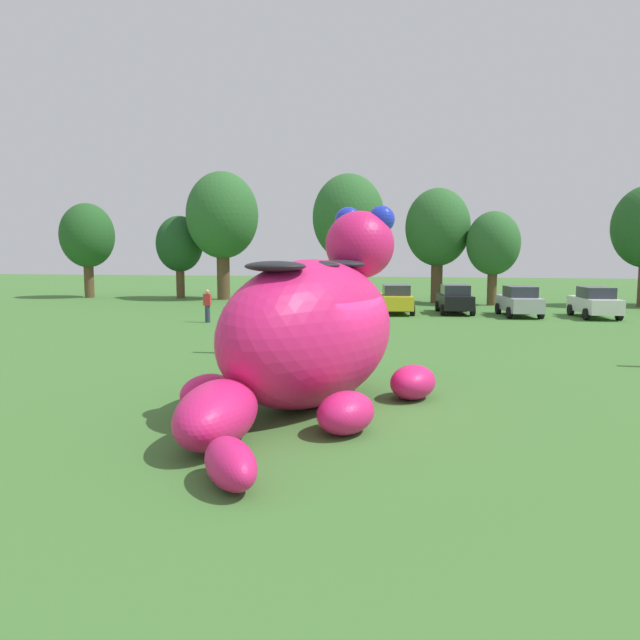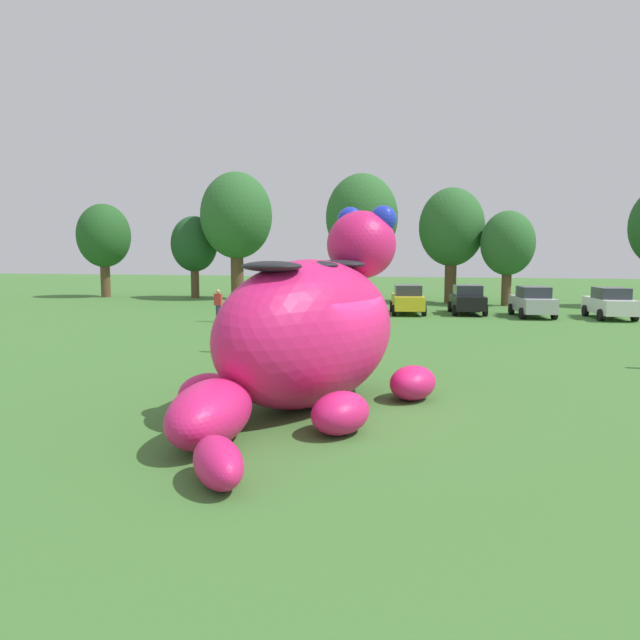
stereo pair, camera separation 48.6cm
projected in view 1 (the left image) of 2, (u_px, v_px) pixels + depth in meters
ground_plane at (359, 409)px, 13.68m from camera, size 160.00×160.00×0.00m
giant_inflatable_creature at (312, 331)px, 13.88m from camera, size 5.93×9.67×4.80m
car_green at (276, 297)px, 37.60m from camera, size 2.23×4.24×1.72m
car_orange at (327, 298)px, 36.57m from camera, size 2.24×4.24×1.72m
car_yellow at (396, 299)px, 35.47m from camera, size 2.42×4.32×1.72m
car_black at (455, 299)px, 35.55m from camera, size 2.31×4.27×1.72m
car_silver at (519, 301)px, 33.93m from camera, size 2.38×4.30×1.72m
car_white at (595, 302)px, 33.11m from camera, size 2.29×4.27×1.72m
tree_far_left at (87, 236)px, 48.13m from camera, size 4.28×4.28×7.60m
tree_left at (180, 244)px, 47.63m from camera, size 3.69×3.69×6.56m
tree_mid_left at (222, 216)px, 46.01m from camera, size 5.54×5.54×9.83m
tree_centre_left at (348, 218)px, 44.02m from camera, size 5.29×5.29×9.40m
tree_centre at (438, 228)px, 43.01m from camera, size 4.64×4.64×8.24m
tree_centre_right at (493, 244)px, 40.97m from camera, size 3.64×3.64×6.45m
spectator_near_inflatable at (227, 330)px, 21.23m from camera, size 0.38×0.26×1.71m
spectator_mid_field at (207, 306)px, 30.90m from camera, size 0.38×0.26×1.71m
spectator_wandering at (287, 319)px, 24.70m from camera, size 0.38×0.26×1.71m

